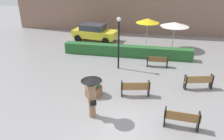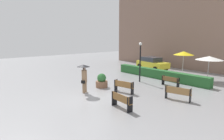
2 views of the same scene
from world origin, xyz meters
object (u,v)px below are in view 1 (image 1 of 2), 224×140
Objects in this scene: bench_far_right at (199,81)px; bench_mid_center at (135,88)px; lamp_post at (119,38)px; planter_pot at (94,87)px; parked_car at (94,32)px; bench_back_row at (157,61)px; patio_umbrella_yellow at (148,21)px; pedestrian_with_umbrella at (92,92)px; bench_near_right at (182,118)px; patio_umbrella_white at (175,24)px.

bench_far_right is 1.04× the size of bench_mid_center.
planter_pot is at bearing -101.07° from lamp_post.
bench_back_row is at bearing -41.52° from parked_car.
bench_mid_center is 0.61× the size of patio_umbrella_yellow.
bench_far_right is 0.47× the size of lamp_post.
pedestrian_with_umbrella is (-2.92, -6.59, 0.88)m from bench_back_row.
bench_back_row is at bearing 99.32° from bench_near_right.
bench_far_right is 3.69m from bench_back_row.
bench_far_right is 11.74m from parked_car.
bench_near_right is at bearing -24.26° from planter_pot.
planter_pot is (-4.50, 2.03, -0.03)m from bench_near_right.
patio_umbrella_yellow is at bearing -18.30° from parked_car.
patio_umbrella_white is at bearing 73.71° from bench_back_row.
bench_near_right is 3.22m from bench_mid_center.
bench_back_row is at bearing 16.89° from lamp_post.
patio_umbrella_white is at bearing 68.98° from pedestrian_with_umbrella.
bench_far_right is at bearing -21.75° from lamp_post.
planter_pot reaches higher than bench_mid_center.
patio_umbrella_white reaches higher than bench_mid_center.
lamp_post is 4.80m from patio_umbrella_yellow.
lamp_post is 7.17m from parked_car.
bench_far_right is 6.06m from planter_pot.
planter_pot is at bearing -106.27° from patio_umbrella_yellow.
pedestrian_with_umbrella is 0.59× the size of lamp_post.
parked_car is at bearing 104.80° from planter_pot.
lamp_post is 1.35× the size of patio_umbrella_yellow.
pedestrian_with_umbrella is 10.51m from patio_umbrella_yellow.
planter_pot is (-3.41, -4.62, 0.02)m from bench_back_row.
patio_umbrella_white is (4.16, 10.83, 0.80)m from pedestrian_with_umbrella.
pedestrian_with_umbrella is at bearing -111.02° from patio_umbrella_white.
parked_car is (-7.28, 1.11, -1.33)m from patio_umbrella_white.
pedestrian_with_umbrella is at bearing -113.92° from bench_back_row.
bench_near_right is at bearing -57.23° from lamp_post.
parked_car is at bearing 138.48° from bench_back_row.
bench_mid_center is 0.76× the size of pedestrian_with_umbrella.
bench_near_right is 7.15m from lamp_post.
pedestrian_with_umbrella is at bearing -75.35° from parked_car.
lamp_post is at bearing 122.77° from bench_near_right.
lamp_post reaches higher than parked_car.
bench_mid_center is 4.19m from lamp_post.
bench_far_right is at bearing -44.16° from parked_car.
patio_umbrella_yellow is (-2.08, 10.33, 1.96)m from bench_near_right.
pedestrian_with_umbrella reaches higher than bench_near_right.
lamp_post reaches higher than bench_far_right.
planter_pot is at bearing -162.73° from bench_far_right.
patio_umbrella_white reaches higher than bench_far_right.
bench_far_right is 0.70× the size of patio_umbrella_white.
bench_far_right is at bearing -49.93° from bench_back_row.
planter_pot is at bearing -75.20° from parked_car.
patio_umbrella_yellow reaches higher than pedestrian_with_umbrella.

